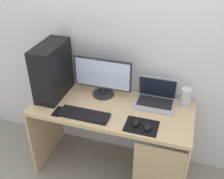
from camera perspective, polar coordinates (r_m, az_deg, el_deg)
name	(u,v)px	position (r m, az deg, el deg)	size (l,w,h in m)	color
ground_plane	(112,167)	(2.84, 0.00, -16.11)	(8.00, 8.00, 0.00)	gray
wall_back	(124,33)	(2.35, 2.59, 11.90)	(4.00, 0.05, 2.60)	silver
desk	(114,122)	(2.41, 0.34, -6.99)	(1.38, 0.60, 0.75)	tan
pc_tower	(52,71)	(2.43, -12.51, 3.92)	(0.20, 0.42, 0.49)	black
monitor	(103,77)	(2.38, -2.00, 2.65)	(0.53, 0.20, 0.37)	#232326
laptop	(155,98)	(2.39, 9.17, -1.85)	(0.34, 0.25, 0.23)	#9EA3A8
speaker	(186,98)	(2.38, 15.29, -1.68)	(0.09, 0.09, 0.17)	#B7BCC6
keyboard	(84,115)	(2.23, -5.89, -5.32)	(0.42, 0.14, 0.02)	black
mousepad	(141,126)	(2.14, 6.25, -7.71)	(0.26, 0.20, 0.01)	black
mouse_left	(136,122)	(2.14, 5.15, -6.93)	(0.06, 0.10, 0.03)	black
mouse_right	(148,127)	(2.11, 7.53, -7.80)	(0.06, 0.10, 0.03)	black
cell_phone	(58,112)	(2.31, -11.30, -4.60)	(0.07, 0.13, 0.01)	black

